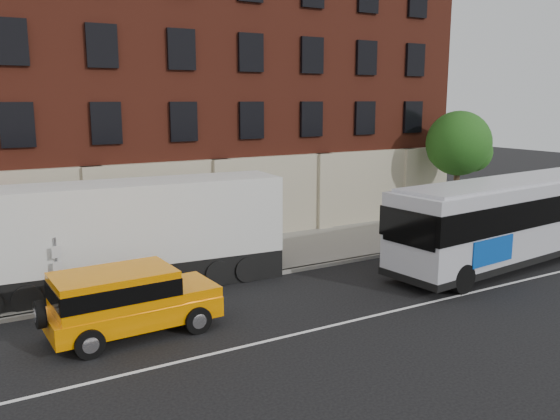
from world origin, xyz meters
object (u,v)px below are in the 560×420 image
yellow_suv (125,298)px  shipping_container (121,237)px  sign_pole (57,269)px  city_bus (515,217)px  street_tree (459,146)px

yellow_suv → shipping_container: 4.49m
sign_pole → city_bus: city_bus is taller
shipping_container → yellow_suv: bearing=-103.8°
street_tree → shipping_container: size_ratio=0.51×
city_bus → shipping_container: 16.24m
sign_pole → shipping_container: bearing=25.7°
sign_pole → street_tree: (22.04, 3.34, 2.96)m
sign_pole → city_bus: (17.91, -3.74, 0.57)m
yellow_suv → shipping_container: shipping_container is taller
yellow_suv → shipping_container: (1.05, 4.29, 0.83)m
street_tree → yellow_suv: bearing=-162.6°
sign_pole → yellow_suv: size_ratio=0.47×
city_bus → yellow_suv: 16.57m
city_bus → shipping_container: bearing=162.4°
city_bus → shipping_container: (-15.48, 4.91, -0.04)m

